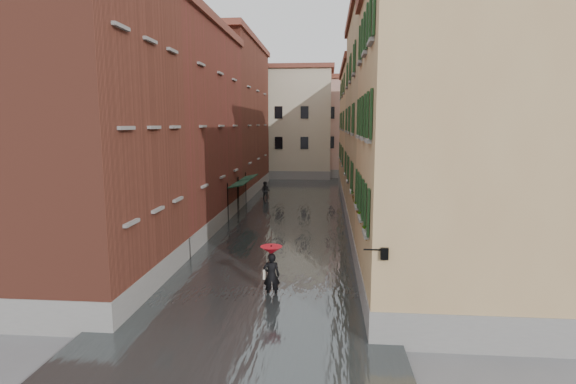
% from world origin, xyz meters
% --- Properties ---
extents(ground, '(120.00, 120.00, 0.00)m').
position_xyz_m(ground, '(0.00, 0.00, 0.00)').
color(ground, '#5D5D5F').
rests_on(ground, ground).
extents(floodwater, '(10.00, 60.00, 0.20)m').
position_xyz_m(floodwater, '(0.00, 13.00, 0.10)').
color(floodwater, '#414748').
rests_on(floodwater, ground).
extents(building_left_near, '(6.00, 8.00, 13.00)m').
position_xyz_m(building_left_near, '(-7.00, -2.00, 6.50)').
color(building_left_near, brown).
rests_on(building_left_near, ground).
extents(building_left_mid, '(6.00, 14.00, 12.50)m').
position_xyz_m(building_left_mid, '(-7.00, 9.00, 6.25)').
color(building_left_mid, maroon).
rests_on(building_left_mid, ground).
extents(building_left_far, '(6.00, 16.00, 14.00)m').
position_xyz_m(building_left_far, '(-7.00, 24.00, 7.00)').
color(building_left_far, brown).
rests_on(building_left_far, ground).
extents(building_right_near, '(6.00, 8.00, 11.50)m').
position_xyz_m(building_right_near, '(7.00, -2.00, 5.75)').
color(building_right_near, tan).
rests_on(building_right_near, ground).
extents(building_right_mid, '(6.00, 14.00, 13.00)m').
position_xyz_m(building_right_mid, '(7.00, 9.00, 6.50)').
color(building_right_mid, tan).
rests_on(building_right_mid, ground).
extents(building_right_far, '(6.00, 16.00, 11.50)m').
position_xyz_m(building_right_far, '(7.00, 24.00, 5.75)').
color(building_right_far, tan).
rests_on(building_right_far, ground).
extents(building_end_cream, '(12.00, 9.00, 13.00)m').
position_xyz_m(building_end_cream, '(-3.00, 38.00, 6.50)').
color(building_end_cream, '#BDB496').
rests_on(building_end_cream, ground).
extents(building_end_pink, '(10.00, 9.00, 12.00)m').
position_xyz_m(building_end_pink, '(6.00, 40.00, 6.00)').
color(building_end_pink, tan).
rests_on(building_end_pink, ground).
extents(awning_near, '(1.09, 3.31, 2.80)m').
position_xyz_m(awning_near, '(-3.48, 12.06, 2.47)').
color(awning_near, '#173422').
rests_on(awning_near, ground).
extents(awning_far, '(1.09, 3.11, 2.80)m').
position_xyz_m(awning_far, '(-3.48, 15.61, 2.47)').
color(awning_far, '#173422').
rests_on(awning_far, ground).
extents(wall_lantern, '(0.71, 0.22, 0.35)m').
position_xyz_m(wall_lantern, '(4.33, -6.00, 3.01)').
color(wall_lantern, black).
rests_on(wall_lantern, ground).
extents(window_planters, '(0.59, 8.29, 0.84)m').
position_xyz_m(window_planters, '(4.12, -0.59, 3.51)').
color(window_planters, brown).
rests_on(window_planters, ground).
extents(pedestrian_main, '(0.87, 0.87, 2.06)m').
position_xyz_m(pedestrian_main, '(0.57, -2.21, 1.20)').
color(pedestrian_main, black).
rests_on(pedestrian_main, ground).
extents(pedestrian_far, '(0.92, 0.77, 1.68)m').
position_xyz_m(pedestrian_far, '(-2.72, 20.03, 0.84)').
color(pedestrian_far, black).
rests_on(pedestrian_far, ground).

